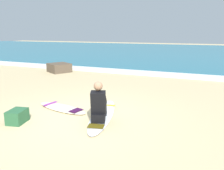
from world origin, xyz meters
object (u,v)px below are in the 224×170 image
Objects in this scene: surfboard_spare_near at (62,108)px; shoreline_rock at (59,68)px; beach_bag at (17,116)px; surfboard_main at (103,115)px; surfer_seated at (99,105)px.

surfboard_spare_near is 6.25m from shoreline_rock.
shoreline_rock reaches higher than beach_bag.
shoreline_rock is (-5.00, 5.11, 0.20)m from surfboard_main.
surfer_seated is 7.51m from shoreline_rock.
surfboard_spare_near is at bearing 161.31° from surfer_seated.
surfboard_main is 1.43× the size of surfboard_spare_near.
surfboard_spare_near is (-1.40, 0.47, -0.40)m from surfer_seated.
shoreline_rock reaches higher than surfboard_main.
surfer_seated reaches higher than surfboard_spare_near.
surfer_seated is at bearing 23.21° from beach_bag.
surfer_seated is 1.97m from beach_bag.
beach_bag is at bearing -62.30° from shoreline_rock.
shoreline_rock is at bearing 132.73° from surfer_seated.
beach_bag is (-1.70, -1.18, 0.12)m from surfboard_main.
shoreline_rock is (-3.70, 5.04, 0.20)m from surfboard_spare_near.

